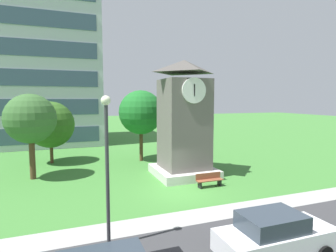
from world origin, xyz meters
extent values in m
plane|color=#3D7A33|center=(0.00, 0.00, 0.00)|extent=(160.00, 160.00, 0.00)
cube|color=#9E9E99|center=(0.00, -3.38, 0.00)|extent=(120.00, 1.60, 0.01)
cube|color=#B7BCC6|center=(-10.13, 24.72, 9.60)|extent=(16.15, 12.51, 19.20)
cube|color=#384C60|center=(-10.13, 18.42, 1.60)|extent=(14.85, 0.10, 1.80)
cube|color=#384C60|center=(-10.13, 18.42, 4.80)|extent=(14.85, 0.10, 1.80)
cube|color=#384C60|center=(-10.13, 18.42, 8.00)|extent=(14.85, 0.10, 1.80)
cube|color=#384C60|center=(-10.13, 18.42, 11.20)|extent=(14.85, 0.10, 1.80)
cube|color=#384C60|center=(-10.13, 18.42, 14.40)|extent=(14.85, 0.10, 1.80)
cube|color=#605B56|center=(1.75, 3.44, 3.56)|extent=(3.16, 3.16, 7.11)
cube|color=beige|center=(1.75, 3.44, 0.30)|extent=(4.27, 4.27, 0.60)
pyramid|color=#4D4945|center=(1.75, 3.44, 8.02)|extent=(3.48, 3.48, 0.91)
cylinder|color=white|center=(1.75, 1.80, 6.26)|extent=(1.74, 0.12, 1.74)
cylinder|color=white|center=(3.39, 3.44, 6.26)|extent=(0.12, 1.74, 1.74)
cube|color=black|center=(1.75, 1.73, 6.41)|extent=(0.09, 0.06, 0.52)
cube|color=black|center=(1.75, 1.72, 6.26)|extent=(0.06, 0.03, 0.78)
cube|color=brown|center=(2.23, 0.33, 0.45)|extent=(1.80, 0.48, 0.06)
cube|color=brown|center=(2.23, 0.55, 0.68)|extent=(1.80, 0.05, 0.40)
cube|color=black|center=(1.51, 0.33, 0.23)|extent=(0.08, 0.43, 0.45)
cube|color=black|center=(2.95, 0.33, 0.23)|extent=(0.08, 0.43, 0.45)
cylinder|color=#333338|center=(-4.97, -4.69, 2.72)|extent=(0.14, 0.14, 5.44)
sphere|color=#F2EFCC|center=(-4.97, -4.69, 5.62)|extent=(0.36, 0.36, 0.36)
cylinder|color=#513823|center=(-7.65, 11.17, 1.01)|extent=(0.29, 0.29, 2.02)
sphere|color=#305D1E|center=(-7.65, 11.17, 3.45)|extent=(4.08, 4.08, 4.08)
cylinder|color=#513823|center=(0.06, 9.31, 1.54)|extent=(0.32, 0.32, 3.08)
sphere|color=#1C6A26|center=(0.06, 9.31, 4.48)|extent=(4.01, 4.01, 4.01)
cylinder|color=#513823|center=(-8.69, 6.37, 1.55)|extent=(0.40, 0.40, 3.10)
sphere|color=#355F2D|center=(-8.69, 6.37, 4.32)|extent=(3.49, 3.49, 3.49)
cube|color=silver|center=(0.48, -7.56, 0.71)|extent=(4.34, 1.75, 0.76)
cube|color=#2D3842|center=(0.26, -7.56, 1.39)|extent=(2.17, 1.52, 0.60)
cylinder|color=black|center=(1.83, -6.74, 0.33)|extent=(0.66, 0.23, 0.66)
cylinder|color=black|center=(-0.85, -6.72, 0.33)|extent=(0.66, 0.23, 0.66)
camera|label=1|loc=(-6.37, -14.93, 5.66)|focal=29.34mm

